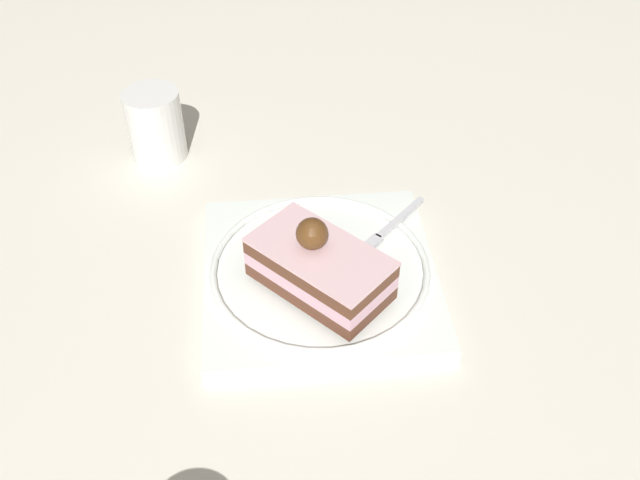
# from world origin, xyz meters

# --- Properties ---
(ground_plane) EXTENTS (2.40, 2.40, 0.00)m
(ground_plane) POSITION_xyz_m (0.00, 0.00, 0.00)
(ground_plane) COLOR silver
(dessert_plate) EXTENTS (0.25, 0.25, 0.02)m
(dessert_plate) POSITION_xyz_m (0.02, 0.01, 0.01)
(dessert_plate) COLOR white
(dessert_plate) RESTS_ON ground_plane
(cake_slice) EXTENTS (0.12, 0.14, 0.07)m
(cake_slice) POSITION_xyz_m (0.01, -0.01, 0.04)
(cake_slice) COLOR brown
(cake_slice) RESTS_ON dessert_plate
(fork) EXTENTS (0.10, 0.07, 0.00)m
(fork) POSITION_xyz_m (0.09, 0.03, 0.02)
(fork) COLOR silver
(fork) RESTS_ON dessert_plate
(drink_glass_near) EXTENTS (0.06, 0.06, 0.08)m
(drink_glass_near) POSITION_xyz_m (-0.09, 0.25, 0.03)
(drink_glass_near) COLOR white
(drink_glass_near) RESTS_ON ground_plane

